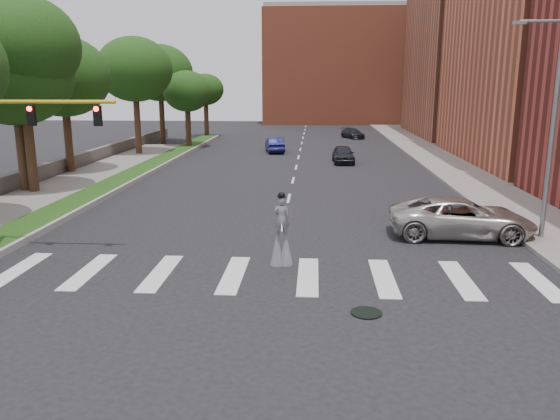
# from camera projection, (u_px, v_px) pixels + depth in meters

# --- Properties ---
(ground_plane) EXTENTS (160.00, 160.00, 0.00)m
(ground_plane) POSITION_uv_depth(u_px,v_px,m) (268.00, 286.00, 17.81)
(ground_plane) COLOR black
(ground_plane) RESTS_ON ground
(grass_median) EXTENTS (2.00, 60.00, 0.25)m
(grass_median) POSITION_uv_depth(u_px,v_px,m) (128.00, 177.00, 37.94)
(grass_median) COLOR #1B3F12
(grass_median) RESTS_ON ground
(median_curb) EXTENTS (0.20, 60.00, 0.28)m
(median_curb) POSITION_uv_depth(u_px,v_px,m) (143.00, 177.00, 37.87)
(median_curb) COLOR #989892
(median_curb) RESTS_ON ground
(sidewalk_left) EXTENTS (4.00, 60.00, 0.18)m
(sidewalk_left) POSITION_uv_depth(u_px,v_px,m) (8.00, 209.00, 28.41)
(sidewalk_left) COLOR slate
(sidewalk_left) RESTS_ON ground
(sidewalk_right) EXTENTS (5.00, 90.00, 0.18)m
(sidewalk_right) POSITION_uv_depth(u_px,v_px,m) (460.00, 170.00, 41.32)
(sidewalk_right) COLOR slate
(sidewalk_right) RESTS_ON ground
(stone_wall) EXTENTS (0.50, 56.00, 1.10)m
(stone_wall) POSITION_uv_depth(u_px,v_px,m) (64.00, 166.00, 40.13)
(stone_wall) COLOR #544F48
(stone_wall) RESTS_ON ground
(manhole) EXTENTS (0.90, 0.90, 0.04)m
(manhole) POSITION_uv_depth(u_px,v_px,m) (366.00, 313.00, 15.68)
(manhole) COLOR black
(manhole) RESTS_ON ground
(building_far) EXTENTS (16.00, 22.00, 20.00)m
(building_far) POSITION_uv_depth(u_px,v_px,m) (484.00, 54.00, 66.68)
(building_far) COLOR #9B5139
(building_far) RESTS_ON ground
(building_backdrop) EXTENTS (26.00, 14.00, 18.00)m
(building_backdrop) POSITION_uv_depth(u_px,v_px,m) (343.00, 68.00, 91.23)
(building_backdrop) COLOR #BC593B
(building_backdrop) RESTS_ON ground
(streetlight) EXTENTS (2.05, 0.20, 9.00)m
(streetlight) POSITION_uv_depth(u_px,v_px,m) (551.00, 123.00, 21.86)
(streetlight) COLOR slate
(streetlight) RESTS_ON ground
(traffic_signal) EXTENTS (5.30, 0.23, 6.20)m
(traffic_signal) POSITION_uv_depth(u_px,v_px,m) (14.00, 147.00, 20.40)
(traffic_signal) COLOR black
(traffic_signal) RESTS_ON ground
(stilt_performer) EXTENTS (0.84, 0.56, 2.71)m
(stilt_performer) POSITION_uv_depth(u_px,v_px,m) (281.00, 238.00, 19.68)
(stilt_performer) COLOR #372316
(stilt_performer) RESTS_ON ground
(suv_crossing) EXTENTS (6.18, 3.09, 1.68)m
(suv_crossing) POSITION_uv_depth(u_px,v_px,m) (462.00, 218.00, 23.37)
(suv_crossing) COLOR beige
(suv_crossing) RESTS_ON ground
(car_near) EXTENTS (1.83, 4.27, 1.44)m
(car_near) POSITION_uv_depth(u_px,v_px,m) (343.00, 154.00, 45.34)
(car_near) COLOR black
(car_near) RESTS_ON ground
(car_mid) EXTENTS (2.24, 4.51, 1.42)m
(car_mid) POSITION_uv_depth(u_px,v_px,m) (275.00, 145.00, 52.38)
(car_mid) COLOR #15184C
(car_mid) RESTS_ON ground
(car_far) EXTENTS (3.07, 4.38, 1.18)m
(car_far) POSITION_uv_depth(u_px,v_px,m) (353.00, 133.00, 65.78)
(car_far) COLOR black
(car_far) RESTS_ON ground
(tree_2) EXTENTS (6.74, 6.74, 11.41)m
(tree_2) POSITION_uv_depth(u_px,v_px,m) (20.00, 46.00, 30.78)
(tree_2) COLOR #372316
(tree_2) RESTS_ON ground
(tree_3) EXTENTS (6.63, 6.63, 9.75)m
(tree_3) POSITION_uv_depth(u_px,v_px,m) (63.00, 77.00, 38.44)
(tree_3) COLOR #372316
(tree_3) RESTS_ON ground
(tree_4) EXTENTS (6.76, 6.76, 10.57)m
(tree_4) POSITION_uv_depth(u_px,v_px,m) (134.00, 70.00, 48.71)
(tree_4) COLOR #372316
(tree_4) RESTS_ON ground
(tree_5) EXTENTS (7.09, 7.09, 10.58)m
(tree_5) POSITION_uv_depth(u_px,v_px,m) (160.00, 73.00, 58.56)
(tree_5) COLOR #372316
(tree_5) RESTS_ON ground
(tree_6) EXTENTS (4.83, 4.83, 7.75)m
(tree_6) POSITION_uv_depth(u_px,v_px,m) (187.00, 92.00, 55.03)
(tree_6) COLOR #372316
(tree_6) RESTS_ON ground
(tree_7) EXTENTS (4.45, 4.45, 7.64)m
(tree_7) POSITION_uv_depth(u_px,v_px,m) (205.00, 90.00, 66.38)
(tree_7) COLOR #372316
(tree_7) RESTS_ON ground
(tree_8) EXTENTS (6.74, 6.74, 9.77)m
(tree_8) POSITION_uv_depth(u_px,v_px,m) (14.00, 76.00, 31.48)
(tree_8) COLOR #372316
(tree_8) RESTS_ON ground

